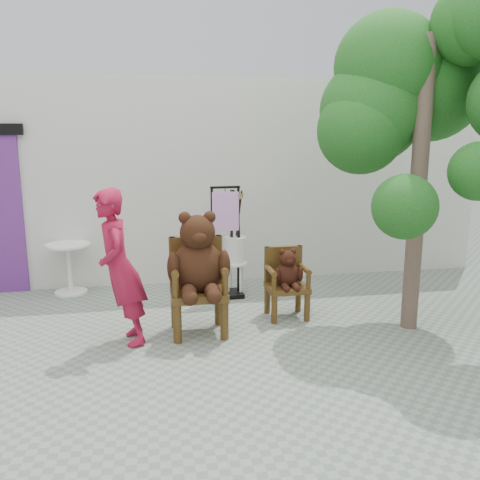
{
  "coord_description": "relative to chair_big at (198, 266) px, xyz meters",
  "views": [
    {
      "loc": [
        -0.71,
        -4.8,
        2.17
      ],
      "look_at": [
        0.36,
        1.01,
        0.95
      ],
      "focal_mm": 38.0,
      "sensor_mm": 36.0,
      "label": 1
    }
  ],
  "objects": [
    {
      "name": "ground_plane",
      "position": [
        0.19,
        -0.56,
        -0.77
      ],
      "size": [
        60.0,
        60.0,
        0.0
      ],
      "primitive_type": "plane",
      "color": "gray",
      "rests_on": "ground"
    },
    {
      "name": "back_wall",
      "position": [
        0.19,
        2.54,
        0.73
      ],
      "size": [
        9.0,
        1.0,
        3.0
      ],
      "primitive_type": "cube",
      "color": "silver",
      "rests_on": "ground"
    },
    {
      "name": "chair_big",
      "position": [
        0.0,
        0.0,
        0.0
      ],
      "size": [
        0.68,
        0.72,
        1.38
      ],
      "color": "#3D280D",
      "rests_on": "ground"
    },
    {
      "name": "chair_small",
      "position": [
        1.1,
        0.34,
        -0.26
      ],
      "size": [
        0.48,
        0.46,
        0.85
      ],
      "color": "#3D280D",
      "rests_on": "ground"
    },
    {
      "name": "person",
      "position": [
        -0.82,
        -0.14,
        0.06
      ],
      "size": [
        0.48,
        0.66,
        1.65
      ],
      "primitive_type": "imported",
      "rotation": [
        0.0,
        0.0,
        -1.41
      ],
      "color": "maroon",
      "rests_on": "ground"
    },
    {
      "name": "cafe_table",
      "position": [
        -1.62,
        1.79,
        -0.33
      ],
      "size": [
        0.6,
        0.6,
        0.7
      ],
      "rotation": [
        0.0,
        0.0,
        -0.13
      ],
      "color": "white",
      "rests_on": "ground"
    },
    {
      "name": "display_stand",
      "position": [
        0.5,
        1.24,
        -0.18
      ],
      "size": [
        0.47,
        0.38,
        1.51
      ],
      "rotation": [
        0.0,
        0.0,
        0.07
      ],
      "color": "black",
      "rests_on": "ground"
    },
    {
      "name": "stool_bucket",
      "position": [
        0.65,
        1.32,
        -0.13
      ],
      "size": [
        0.32,
        0.32,
        1.45
      ],
      "rotation": [
        0.0,
        0.0,
        -0.35
      ],
      "color": "white",
      "rests_on": "ground"
    },
    {
      "name": "tree",
      "position": [
        2.42,
        -0.02,
        1.88
      ],
      "size": [
        2.12,
        2.16,
        3.74
      ],
      "rotation": [
        0.0,
        0.0,
        0.28
      ],
      "color": "#4B372D",
      "rests_on": "ground"
    }
  ]
}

